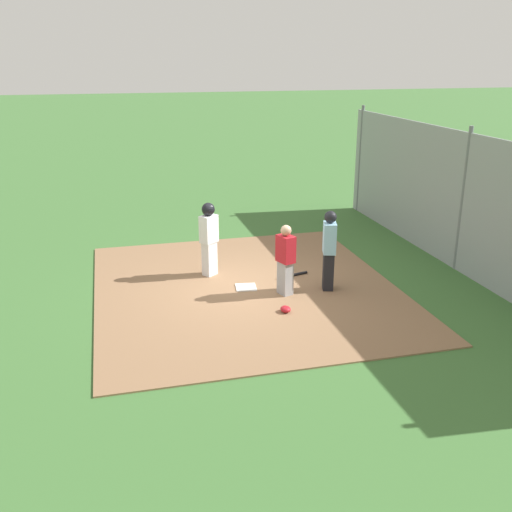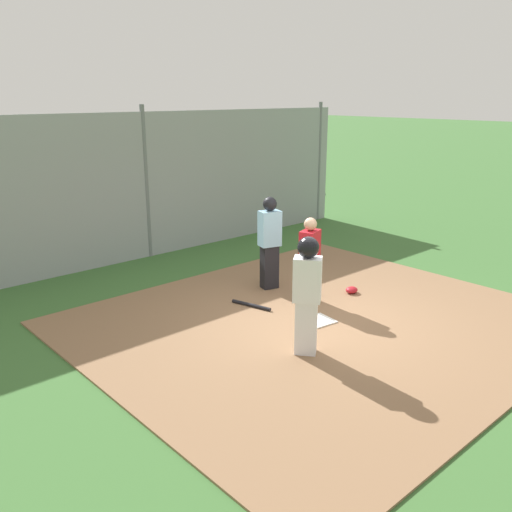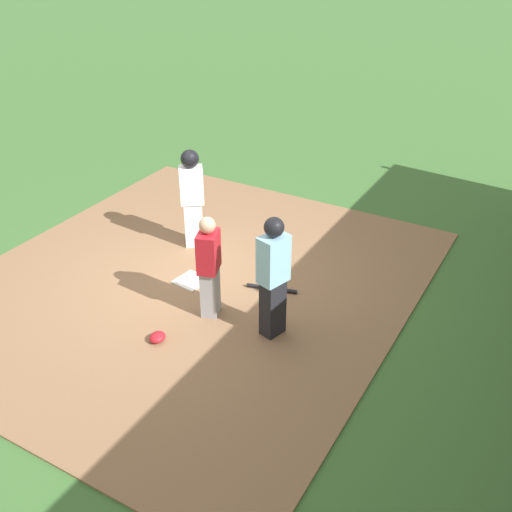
{
  "view_description": "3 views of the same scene",
  "coord_description": "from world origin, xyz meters",
  "px_view_note": "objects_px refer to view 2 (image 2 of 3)",
  "views": [
    {
      "loc": [
        -11.45,
        2.72,
        4.83
      ],
      "look_at": [
        -0.05,
        -0.21,
        0.76
      ],
      "focal_mm": 40.94,
      "sensor_mm": 36.0,
      "label": 1
    },
    {
      "loc": [
        6.21,
        5.36,
        3.55
      ],
      "look_at": [
        0.46,
        -1.01,
        1.0
      ],
      "focal_mm": 38.22,
      "sensor_mm": 36.0,
      "label": 2
    },
    {
      "loc": [
        -6.27,
        -4.75,
        5.06
      ],
      "look_at": [
        0.08,
        -1.11,
        0.76
      ],
      "focal_mm": 42.22,
      "sensor_mm": 36.0,
      "label": 3
    }
  ],
  "objects_px": {
    "home_plate": "(319,320)",
    "catcher": "(309,259)",
    "runner": "(307,288)",
    "parked_car_silver": "(61,197)",
    "baseball_bat": "(251,305)",
    "catcher_mask": "(352,290)",
    "umpire": "(270,241)"
  },
  "relations": [
    {
      "from": "umpire",
      "to": "catcher_mask",
      "type": "bearing_deg",
      "value": 53.23
    },
    {
      "from": "catcher",
      "to": "umpire",
      "type": "relative_size",
      "value": 0.87
    },
    {
      "from": "home_plate",
      "to": "baseball_bat",
      "type": "relative_size",
      "value": 0.57
    },
    {
      "from": "home_plate",
      "to": "catcher",
      "type": "bearing_deg",
      "value": -126.49
    },
    {
      "from": "runner",
      "to": "catcher_mask",
      "type": "bearing_deg",
      "value": -13.6
    },
    {
      "from": "catcher_mask",
      "to": "home_plate",
      "type": "bearing_deg",
      "value": 17.89
    },
    {
      "from": "home_plate",
      "to": "catcher_mask",
      "type": "xyz_separation_m",
      "value": [
        -1.42,
        -0.46,
        0.05
      ]
    },
    {
      "from": "baseball_bat",
      "to": "umpire",
      "type": "bearing_deg",
      "value": -76.26
    },
    {
      "from": "catcher",
      "to": "catcher_mask",
      "type": "height_order",
      "value": "catcher"
    },
    {
      "from": "runner",
      "to": "catcher_mask",
      "type": "distance_m",
      "value": 2.79
    },
    {
      "from": "catcher",
      "to": "home_plate",
      "type": "bearing_deg",
      "value": -55.95
    },
    {
      "from": "home_plate",
      "to": "parked_car_silver",
      "type": "relative_size",
      "value": 0.1
    },
    {
      "from": "catcher_mask",
      "to": "parked_car_silver",
      "type": "bearing_deg",
      "value": -83.2
    },
    {
      "from": "runner",
      "to": "parked_car_silver",
      "type": "relative_size",
      "value": 0.39
    },
    {
      "from": "umpire",
      "to": "baseball_bat",
      "type": "xyz_separation_m",
      "value": [
        0.9,
        0.5,
        -0.89
      ]
    },
    {
      "from": "runner",
      "to": "catcher_mask",
      "type": "height_order",
      "value": "runner"
    },
    {
      "from": "parked_car_silver",
      "to": "runner",
      "type": "bearing_deg",
      "value": 77.56
    },
    {
      "from": "umpire",
      "to": "baseball_bat",
      "type": "height_order",
      "value": "umpire"
    },
    {
      "from": "home_plate",
      "to": "baseball_bat",
      "type": "bearing_deg",
      "value": -71.48
    },
    {
      "from": "home_plate",
      "to": "catcher",
      "type": "distance_m",
      "value": 1.18
    },
    {
      "from": "umpire",
      "to": "catcher_mask",
      "type": "relative_size",
      "value": 7.25
    },
    {
      "from": "catcher",
      "to": "baseball_bat",
      "type": "distance_m",
      "value": 1.29
    },
    {
      "from": "runner",
      "to": "parked_car_silver",
      "type": "bearing_deg",
      "value": 46.03
    },
    {
      "from": "runner",
      "to": "baseball_bat",
      "type": "distance_m",
      "value": 2.13
    },
    {
      "from": "home_plate",
      "to": "umpire",
      "type": "distance_m",
      "value": 1.99
    },
    {
      "from": "umpire",
      "to": "runner",
      "type": "height_order",
      "value": "umpire"
    },
    {
      "from": "catcher_mask",
      "to": "catcher",
      "type": "bearing_deg",
      "value": -16.47
    },
    {
      "from": "runner",
      "to": "catcher",
      "type": "bearing_deg",
      "value": 3.77
    },
    {
      "from": "baseball_bat",
      "to": "catcher",
      "type": "bearing_deg",
      "value": -132.02
    },
    {
      "from": "home_plate",
      "to": "catcher_mask",
      "type": "relative_size",
      "value": 1.83
    },
    {
      "from": "catcher_mask",
      "to": "runner",
      "type": "bearing_deg",
      "value": 24.13
    },
    {
      "from": "catcher_mask",
      "to": "parked_car_silver",
      "type": "height_order",
      "value": "parked_car_silver"
    }
  ]
}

